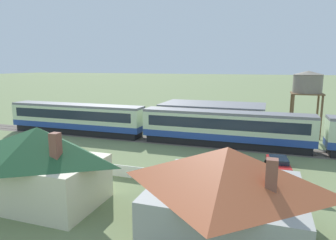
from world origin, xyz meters
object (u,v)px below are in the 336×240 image
cottage_terracotta_roof (227,189)px  cottage_dark_green_roof_2 (40,164)px  passenger_train (227,127)px  water_tower (308,84)px  parked_car_red (278,164)px  station_building (212,117)px

cottage_terracotta_roof → cottage_dark_green_roof_2: bearing=-178.7°
passenger_train → water_tower: size_ratio=6.99×
water_tower → passenger_train: bearing=-136.7°
water_tower → cottage_terracotta_roof: size_ratio=0.99×
water_tower → cottage_dark_green_roof_2: 34.37m
cottage_dark_green_roof_2 → parked_car_red: size_ratio=2.00×
water_tower → cottage_dark_green_roof_2: size_ratio=0.98×
passenger_train → parked_car_red: 9.19m
passenger_train → parked_car_red: size_ratio=13.76×
passenger_train → parked_car_red: passenger_train is taller
cottage_dark_green_roof_2 → parked_car_red: cottage_dark_green_roof_2 is taller
station_building → water_tower: bearing=-0.1°
cottage_dark_green_roof_2 → parked_car_red: bearing=37.5°
cottage_terracotta_roof → parked_car_red: cottage_terracotta_roof is taller
cottage_terracotta_roof → parked_car_red: (3.13, 11.91, -2.03)m
station_building → water_tower: water_tower is taller
water_tower → parked_car_red: water_tower is taller
passenger_train → parked_car_red: (5.67, -7.03, -1.72)m
station_building → parked_car_red: station_building is taller
station_building → parked_car_red: size_ratio=3.34×
cottage_terracotta_roof → parked_car_red: bearing=75.3°
passenger_train → cottage_terracotta_roof: 19.11m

